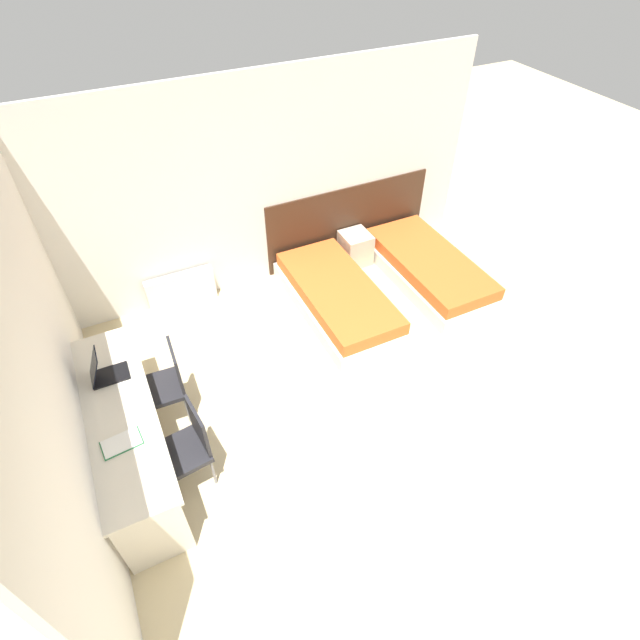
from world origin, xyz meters
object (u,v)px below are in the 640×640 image
at_px(bed_near_door, 429,268).
at_px(laptop, 105,372).
at_px(chair_near_laptop, 166,382).
at_px(chair_near_notebook, 187,445).
at_px(bed_near_window, 338,298).
at_px(nightstand, 355,248).

bearing_deg(bed_near_door, laptop, -171.11).
height_order(chair_near_laptop, chair_near_notebook, same).
bearing_deg(bed_near_window, chair_near_laptop, -163.11).
xyz_separation_m(bed_near_door, chair_near_notebook, (-3.70, -1.51, 0.30)).
bearing_deg(chair_near_notebook, nightstand, 30.89).
bearing_deg(nightstand, bed_near_door, -49.11).
distance_m(bed_near_window, laptop, 2.93).
relative_size(bed_near_door, nightstand, 4.42).
distance_m(chair_near_laptop, laptop, 0.59).
distance_m(bed_near_door, chair_near_notebook, 4.01).
bearing_deg(nightstand, chair_near_notebook, -142.32).
relative_size(nightstand, chair_near_notebook, 0.51).
xyz_separation_m(bed_near_window, chair_near_laptop, (-2.30, -0.70, 0.30)).
xyz_separation_m(chair_near_laptop, chair_near_notebook, (-0.00, -0.81, 0.00)).
xyz_separation_m(nightstand, chair_near_laptop, (-3.00, -1.51, 0.25)).
height_order(nightstand, chair_near_notebook, chair_near_notebook).
height_order(chair_near_notebook, laptop, laptop).
bearing_deg(chair_near_laptop, chair_near_notebook, -87.50).
relative_size(bed_near_window, chair_near_laptop, 2.27).
relative_size(bed_near_window, bed_near_door, 1.00).
height_order(bed_near_door, chair_near_notebook, chair_near_notebook).
height_order(bed_near_window, chair_near_laptop, chair_near_laptop).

